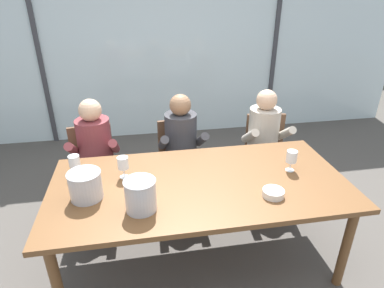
{
  "coord_description": "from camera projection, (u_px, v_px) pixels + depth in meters",
  "views": [
    {
      "loc": [
        -0.42,
        -2.05,
        2.12
      ],
      "look_at": [
        0.0,
        0.35,
        0.93
      ],
      "focal_mm": 30.44,
      "sensor_mm": 36.0,
      "label": 1
    }
  ],
  "objects": [
    {
      "name": "window_glass_panel",
      "position": [
        163.0,
        49.0,
        4.64
      ],
      "size": [
        7.44,
        0.03,
        2.6
      ],
      "primitive_type": "cube",
      "color": "silver",
      "rests_on": "ground"
    },
    {
      "name": "window_mullion_right",
      "position": [
        275.0,
        46.0,
        4.88
      ],
      "size": [
        0.06,
        0.06,
        2.6
      ],
      "primitive_type": "cube",
      "color": "#38383D",
      "rests_on": "ground"
    },
    {
      "name": "ice_bucket_secondary",
      "position": [
        85.0,
        185.0,
        2.24
      ],
      "size": [
        0.23,
        0.23,
        0.2
      ],
      "color": "#B7B7BC",
      "rests_on": "dining_table"
    },
    {
      "name": "ice_bucket_primary",
      "position": [
        140.0,
        195.0,
        2.12
      ],
      "size": [
        0.21,
        0.21,
        0.22
      ],
      "color": "#B7B7BC",
      "rests_on": "dining_table"
    },
    {
      "name": "chair_center",
      "position": [
        266.0,
        149.0,
        3.57
      ],
      "size": [
        0.5,
        0.5,
        0.87
      ],
      "rotation": [
        0.0,
        0.0,
        -0.14
      ],
      "color": "brown",
      "rests_on": "ground"
    },
    {
      "name": "wine_glass_by_left_taster",
      "position": [
        123.0,
        164.0,
        2.48
      ],
      "size": [
        0.08,
        0.08,
        0.17
      ],
      "color": "silver",
      "rests_on": "dining_table"
    },
    {
      "name": "person_charcoal_jacket",
      "position": [
        182.0,
        146.0,
        3.24
      ],
      "size": [
        0.47,
        0.62,
        1.19
      ],
      "rotation": [
        0.0,
        0.0,
        0.02
      ],
      "color": "#38383D",
      "rests_on": "ground"
    },
    {
      "name": "person_maroon_top",
      "position": [
        95.0,
        153.0,
        3.11
      ],
      "size": [
        0.46,
        0.61,
        1.19
      ],
      "rotation": [
        0.0,
        0.0,
        0.0
      ],
      "color": "brown",
      "rests_on": "ground"
    },
    {
      "name": "dining_table",
      "position": [
        200.0,
        189.0,
        2.5
      ],
      "size": [
        2.24,
        1.09,
        0.78
      ],
      "color": "brown",
      "rests_on": "ground"
    },
    {
      "name": "window_mullion_left",
      "position": [
        39.0,
        53.0,
        4.36
      ],
      "size": [
        0.06,
        0.06,
        2.6
      ],
      "primitive_type": "cube",
      "color": "#38383D",
      "rests_on": "ground"
    },
    {
      "name": "tasting_bowl",
      "position": [
        273.0,
        193.0,
        2.29
      ],
      "size": [
        0.15,
        0.15,
        0.05
      ],
      "primitive_type": "cylinder",
      "color": "silver",
      "rests_on": "dining_table"
    },
    {
      "name": "hillside_vineyard",
      "position": [
        150.0,
        45.0,
        8.05
      ],
      "size": [
        13.44,
        2.4,
        1.57
      ],
      "primitive_type": "cube",
      "color": "#477A38",
      "rests_on": "ground"
    },
    {
      "name": "wine_glass_center_pour",
      "position": [
        292.0,
        157.0,
        2.57
      ],
      "size": [
        0.08,
        0.08,
        0.17
      ],
      "color": "silver",
      "rests_on": "dining_table"
    },
    {
      "name": "wine_glass_near_bucket",
      "position": [
        74.0,
        162.0,
        2.5
      ],
      "size": [
        0.08,
        0.08,
        0.17
      ],
      "color": "silver",
      "rests_on": "dining_table"
    },
    {
      "name": "chair_near_curtain",
      "position": [
        94.0,
        163.0,
        3.28
      ],
      "size": [
        0.49,
        0.49,
        0.87
      ],
      "rotation": [
        0.0,
        0.0,
        0.13
      ],
      "color": "brown",
      "rests_on": "ground"
    },
    {
      "name": "chair_left_of_center",
      "position": [
        180.0,
        155.0,
        3.44
      ],
      "size": [
        0.5,
        0.5,
        0.87
      ],
      "rotation": [
        0.0,
        0.0,
        0.14
      ],
      "color": "brown",
      "rests_on": "ground"
    },
    {
      "name": "ground",
      "position": [
        182.0,
        192.0,
        3.7
      ],
      "size": [
        14.0,
        14.0,
        0.0
      ],
      "primitive_type": "plane",
      "color": "#4C4742"
    },
    {
      "name": "person_beige_jumper",
      "position": [
        266.0,
        140.0,
        3.37
      ],
      "size": [
        0.46,
        0.61,
        1.19
      ],
      "rotation": [
        0.0,
        0.0,
        -0.01
      ],
      "color": "#B7AD9E",
      "rests_on": "ground"
    }
  ]
}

